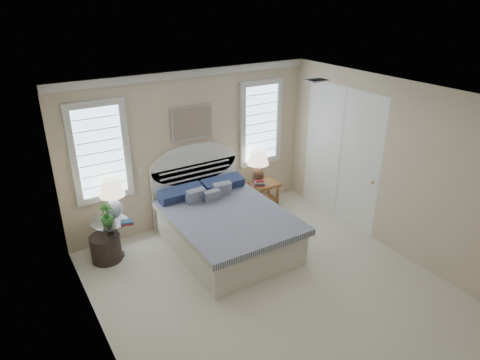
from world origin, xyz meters
name	(u,v)px	position (x,y,z in m)	size (l,w,h in m)	color
floor	(275,292)	(0.00, 0.00, 0.00)	(4.50, 5.00, 0.01)	#EEE5CB
ceiling	(283,101)	(0.00, 0.00, 2.70)	(4.50, 5.00, 0.01)	white
wall_back	(192,149)	(0.00, 2.50, 1.35)	(4.50, 0.02, 2.70)	beige
wall_left	(100,260)	(-2.25, 0.00, 1.35)	(0.02, 5.00, 2.70)	beige
wall_right	(398,170)	(2.25, 0.00, 1.35)	(0.02, 5.00, 2.70)	beige
crown_molding	(190,73)	(0.00, 2.46, 2.64)	(4.50, 0.08, 0.12)	silver
hvac_vent	(317,80)	(1.20, 0.80, 2.68)	(0.30, 0.20, 0.02)	#B2B2B2
switch_plate	(141,171)	(-0.95, 2.48, 1.15)	(0.08, 0.01, 0.12)	silver
window_left	(100,152)	(-1.55, 2.48, 1.60)	(0.90, 0.06, 1.60)	silver
window_right	(260,123)	(1.40, 2.48, 1.60)	(0.90, 0.06, 1.60)	silver
painting	(192,123)	(0.00, 2.46, 1.82)	(0.74, 0.04, 0.58)	silver
closet_door	(340,156)	(2.23, 1.20, 1.20)	(0.02, 1.80, 2.40)	white
bed	(223,223)	(0.00, 1.46, 0.39)	(1.72, 2.28, 1.47)	beige
side_table_left	(111,235)	(-1.65, 2.05, 0.39)	(0.56, 0.56, 0.63)	black
nightstand_right	(264,190)	(1.30, 2.15, 0.39)	(0.50, 0.40, 0.53)	olive
floor_pot	(106,248)	(-1.77, 2.02, 0.21)	(0.46, 0.46, 0.42)	black
lamp_left	(112,194)	(-1.53, 2.16, 1.02)	(0.47, 0.47, 0.63)	silver
lamp_right	(258,163)	(1.20, 2.24, 0.93)	(0.46, 0.46, 0.65)	black
potted_plant	(106,215)	(-1.70, 1.95, 0.80)	(0.19, 0.19, 0.35)	#2A692C
books_left	(127,222)	(-1.44, 1.84, 0.66)	(0.21, 0.17, 0.05)	maroon
books_right	(259,183)	(1.15, 2.12, 0.58)	(0.23, 0.20, 0.11)	maroon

